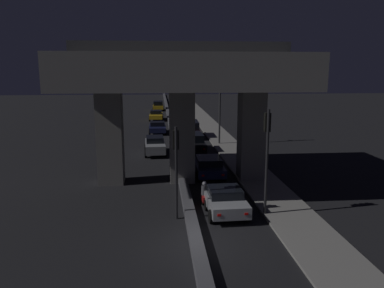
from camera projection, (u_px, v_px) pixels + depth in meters
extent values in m
plane|color=black|center=(196.00, 245.00, 16.16)|extent=(200.00, 200.00, 0.00)
cube|color=#4C4C51|center=(170.00, 124.00, 50.31)|extent=(0.55, 126.00, 0.42)
cube|color=gray|center=(217.00, 134.00, 43.95)|extent=(2.80, 126.00, 0.13)
cube|color=gray|center=(110.00, 136.00, 24.52)|extent=(1.63, 1.60, 6.32)
cube|color=gray|center=(251.00, 134.00, 25.33)|extent=(1.63, 1.60, 6.32)
cube|color=gray|center=(182.00, 135.00, 24.92)|extent=(1.63, 1.60, 6.32)
cube|color=gray|center=(181.00, 72.00, 24.11)|extent=(14.22, 11.91, 2.01)
cube|color=#333335|center=(181.00, 48.00, 23.82)|extent=(14.22, 0.40, 0.90)
cylinder|color=black|center=(176.00, 174.00, 18.58)|extent=(0.14, 0.14, 4.74)
cube|color=black|center=(176.00, 140.00, 18.42)|extent=(0.30, 0.28, 0.95)
sphere|color=black|center=(176.00, 133.00, 18.51)|extent=(0.18, 0.18, 0.18)
sphere|color=black|center=(176.00, 139.00, 18.57)|extent=(0.18, 0.18, 0.18)
sphere|color=green|center=(176.00, 145.00, 18.62)|extent=(0.18, 0.18, 0.18)
cylinder|color=black|center=(267.00, 164.00, 18.89)|extent=(0.14, 0.14, 5.54)
cube|color=black|center=(267.00, 122.00, 18.65)|extent=(0.30, 0.28, 0.95)
sphere|color=black|center=(267.00, 116.00, 18.74)|extent=(0.18, 0.18, 0.18)
sphere|color=black|center=(267.00, 122.00, 18.80)|extent=(0.18, 0.18, 0.18)
sphere|color=green|center=(266.00, 128.00, 18.86)|extent=(0.18, 0.18, 0.18)
cylinder|color=#2D2D30|center=(220.00, 102.00, 37.01)|extent=(0.18, 0.18, 8.66)
cylinder|color=#2D2D30|center=(209.00, 58.00, 36.09)|extent=(2.30, 0.10, 0.10)
ellipsoid|color=#F2B759|center=(197.00, 59.00, 36.02)|extent=(0.56, 0.32, 0.24)
cube|color=gray|center=(224.00, 201.00, 19.75)|extent=(2.01, 4.02, 0.60)
cube|color=black|center=(225.00, 192.00, 19.55)|extent=(1.71, 1.64, 0.45)
cylinder|color=black|center=(203.00, 199.00, 20.97)|extent=(0.22, 0.70, 0.69)
cylinder|color=black|center=(236.00, 197.00, 21.19)|extent=(0.22, 0.70, 0.69)
cylinder|color=black|center=(211.00, 216.00, 18.43)|extent=(0.22, 0.70, 0.69)
cylinder|color=black|center=(248.00, 215.00, 18.64)|extent=(0.22, 0.70, 0.69)
cube|color=red|center=(219.00, 215.00, 17.73)|extent=(0.18, 0.04, 0.11)
cube|color=red|center=(246.00, 214.00, 17.88)|extent=(0.18, 0.04, 0.11)
cube|color=#141938|center=(208.00, 167.00, 26.83)|extent=(1.94, 4.63, 0.56)
cube|color=black|center=(209.00, 161.00, 26.50)|extent=(1.69, 2.23, 0.47)
cylinder|color=black|center=(193.00, 166.00, 28.28)|extent=(0.21, 0.64, 0.64)
cylinder|color=black|center=(217.00, 165.00, 28.46)|extent=(0.21, 0.64, 0.64)
cylinder|color=black|center=(198.00, 177.00, 25.31)|extent=(0.21, 0.64, 0.64)
cylinder|color=black|center=(225.00, 176.00, 25.48)|extent=(0.21, 0.64, 0.64)
cube|color=red|center=(203.00, 176.00, 24.50)|extent=(0.18, 0.03, 0.11)
cube|color=red|center=(223.00, 175.00, 24.62)|extent=(0.18, 0.03, 0.11)
cube|color=black|center=(194.00, 144.00, 34.64)|extent=(1.93, 4.80, 0.70)
cube|color=black|center=(194.00, 137.00, 34.51)|extent=(1.66, 2.90, 0.69)
cylinder|color=black|center=(183.00, 145.00, 36.14)|extent=(0.22, 0.60, 0.60)
cylinder|color=black|center=(201.00, 144.00, 36.34)|extent=(0.22, 0.60, 0.60)
cylinder|color=black|center=(186.00, 152.00, 33.08)|extent=(0.22, 0.60, 0.60)
cylinder|color=black|center=(205.00, 151.00, 33.28)|extent=(0.22, 0.60, 0.60)
cube|color=red|center=(190.00, 149.00, 32.24)|extent=(0.18, 0.03, 0.11)
cube|color=red|center=(204.00, 149.00, 32.38)|extent=(0.18, 0.03, 0.11)
cube|color=#591414|center=(191.00, 131.00, 41.79)|extent=(1.95, 4.73, 0.66)
cube|color=black|center=(191.00, 125.00, 41.76)|extent=(1.71, 3.41, 0.83)
cylinder|color=black|center=(182.00, 132.00, 43.31)|extent=(0.21, 0.64, 0.64)
cylinder|color=black|center=(198.00, 132.00, 43.45)|extent=(0.21, 0.64, 0.64)
cylinder|color=black|center=(183.00, 137.00, 40.27)|extent=(0.21, 0.64, 0.64)
cylinder|color=black|center=(200.00, 137.00, 40.41)|extent=(0.21, 0.64, 0.64)
cube|color=red|center=(186.00, 135.00, 39.42)|extent=(0.18, 0.03, 0.11)
cube|color=red|center=(198.00, 135.00, 39.52)|extent=(0.18, 0.03, 0.11)
cube|color=gray|center=(155.00, 146.00, 33.52)|extent=(1.87, 4.36, 0.74)
cube|color=black|center=(155.00, 139.00, 33.61)|extent=(1.58, 2.12, 0.47)
cylinder|color=black|center=(165.00, 153.00, 32.31)|extent=(0.23, 0.68, 0.67)
cylinder|color=black|center=(146.00, 154.00, 32.11)|extent=(0.23, 0.68, 0.67)
cylinder|color=black|center=(164.00, 147.00, 35.07)|extent=(0.23, 0.68, 0.67)
cylinder|color=black|center=(146.00, 147.00, 34.86)|extent=(0.23, 0.68, 0.67)
cube|color=white|center=(161.00, 143.00, 35.71)|extent=(0.18, 0.04, 0.11)
cube|color=white|center=(148.00, 143.00, 35.56)|extent=(0.18, 0.04, 0.11)
cube|color=#141938|center=(157.00, 128.00, 44.48)|extent=(1.96, 4.16, 0.56)
cube|color=black|center=(157.00, 124.00, 44.48)|extent=(1.69, 1.68, 0.48)
cylinder|color=black|center=(166.00, 132.00, 43.30)|extent=(0.21, 0.65, 0.65)
cylinder|color=black|center=(150.00, 132.00, 43.11)|extent=(0.21, 0.65, 0.65)
cylinder|color=black|center=(165.00, 129.00, 45.96)|extent=(0.21, 0.65, 0.65)
cylinder|color=black|center=(150.00, 129.00, 45.77)|extent=(0.21, 0.65, 0.65)
cube|color=white|center=(163.00, 126.00, 46.59)|extent=(0.18, 0.03, 0.11)
cube|color=white|center=(152.00, 126.00, 46.45)|extent=(0.18, 0.03, 0.11)
cube|color=gold|center=(156.00, 116.00, 56.12)|extent=(2.00, 4.61, 0.57)
cube|color=black|center=(156.00, 112.00, 56.23)|extent=(1.71, 2.23, 0.51)
cylinder|color=black|center=(162.00, 119.00, 54.75)|extent=(0.22, 0.70, 0.70)
cylinder|color=black|center=(150.00, 119.00, 54.64)|extent=(0.22, 0.70, 0.70)
cylinder|color=black|center=(163.00, 116.00, 57.70)|extent=(0.22, 0.70, 0.70)
cylinder|color=black|center=(151.00, 116.00, 57.59)|extent=(0.22, 0.70, 0.70)
cube|color=white|center=(161.00, 115.00, 58.42)|extent=(0.18, 0.03, 0.11)
cube|color=white|center=(153.00, 115.00, 58.34)|extent=(0.18, 0.03, 0.11)
cube|color=gold|center=(158.00, 107.00, 69.20)|extent=(1.91, 3.93, 0.65)
cube|color=black|center=(158.00, 103.00, 68.97)|extent=(1.68, 2.83, 0.75)
cylinder|color=black|center=(163.00, 109.00, 68.08)|extent=(0.21, 0.65, 0.65)
cylinder|color=black|center=(153.00, 109.00, 67.93)|extent=(0.21, 0.65, 0.65)
cylinder|color=black|center=(163.00, 108.00, 70.60)|extent=(0.21, 0.65, 0.65)
cylinder|color=black|center=(153.00, 108.00, 70.46)|extent=(0.21, 0.65, 0.65)
cube|color=white|center=(162.00, 106.00, 71.20)|extent=(0.18, 0.03, 0.11)
cube|color=white|center=(155.00, 106.00, 71.10)|extent=(0.18, 0.03, 0.11)
cylinder|color=black|center=(203.00, 197.00, 21.35)|extent=(0.09, 0.57, 0.57)
cylinder|color=black|center=(206.00, 205.00, 20.09)|extent=(0.11, 0.57, 0.57)
cube|color=maroon|center=(204.00, 197.00, 20.68)|extent=(0.26, 0.99, 0.32)
cylinder|color=#3F3F44|center=(204.00, 190.00, 20.59)|extent=(0.33, 0.33, 0.55)
sphere|color=silver|center=(204.00, 183.00, 20.52)|extent=(0.24, 0.24, 0.24)
cube|color=red|center=(206.00, 202.00, 20.00)|extent=(0.08, 0.03, 0.08)
cylinder|color=#2D261E|center=(249.00, 157.00, 29.95)|extent=(0.33, 0.33, 0.86)
cylinder|color=navy|center=(249.00, 147.00, 29.79)|extent=(0.39, 0.39, 0.72)
sphere|color=tan|center=(250.00, 142.00, 29.70)|extent=(0.23, 0.23, 0.23)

